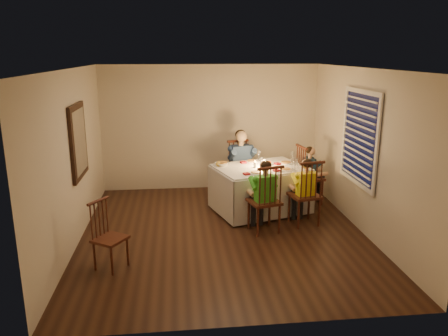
{
  "coord_description": "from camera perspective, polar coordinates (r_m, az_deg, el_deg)",
  "views": [
    {
      "loc": [
        -0.7,
        -6.52,
        2.83
      ],
      "look_at": [
        0.03,
        0.15,
        1.05
      ],
      "focal_mm": 35.0,
      "sensor_mm": 36.0,
      "label": 1
    }
  ],
  "objects": [
    {
      "name": "window_blinds",
      "position": [
        7.35,
        17.2,
        3.79
      ],
      "size": [
        0.07,
        1.34,
        1.54
      ],
      "color": "black",
      "rests_on": "wall_right"
    },
    {
      "name": "ground",
      "position": [
        7.14,
        -0.11,
        -8.47
      ],
      "size": [
        5.0,
        5.0,
        0.0
      ],
      "primitive_type": "plane",
      "color": "black",
      "rests_on": "ground"
    },
    {
      "name": "candle_left",
      "position": [
        7.8,
        4.07,
        0.42
      ],
      "size": [
        0.06,
        0.06,
        0.1
      ],
      "primitive_type": "cylinder",
      "color": "silver",
      "rests_on": "dining_table"
    },
    {
      "name": "chair_near_right",
      "position": [
        7.63,
        10.3,
        -7.16
      ],
      "size": [
        0.55,
        0.53,
        1.14
      ],
      "primitive_type": null,
      "rotation": [
        0.0,
        0.0,
        3.34
      ],
      "color": "#3B1610",
      "rests_on": "ground"
    },
    {
      "name": "wall_left",
      "position": [
        6.87,
        -19.12,
        1.18
      ],
      "size": [
        0.02,
        5.0,
        2.6
      ],
      "primitive_type": "cube",
      "color": "beige",
      "rests_on": "ground"
    },
    {
      "name": "chair_extra",
      "position": [
        6.27,
        -14.4,
        -12.48
      ],
      "size": [
        0.53,
        0.53,
        0.95
      ],
      "primitive_type": null,
      "rotation": [
        0.0,
        0.0,
        0.98
      ],
      "color": "#3B1610",
      "rests_on": "ground"
    },
    {
      "name": "chair_near_left",
      "position": [
        7.25,
        5.18,
        -8.16
      ],
      "size": [
        0.56,
        0.55,
        1.14
      ],
      "primitive_type": null,
      "rotation": [
        0.0,
        0.0,
        3.39
      ],
      "color": "#3B1610",
      "rests_on": "ground"
    },
    {
      "name": "setting_teal",
      "position": [
        8.16,
        8.08,
        0.65
      ],
      "size": [
        0.33,
        0.33,
        0.02
      ],
      "primitive_type": "cylinder",
      "rotation": [
        0.0,
        0.0,
        0.3
      ],
      "color": "white",
      "rests_on": "dining_table"
    },
    {
      "name": "adult",
      "position": [
        8.84,
        2.2,
        -3.81
      ],
      "size": [
        0.61,
        0.58,
        1.37
      ],
      "primitive_type": null,
      "rotation": [
        0.0,
        0.0,
        0.21
      ],
      "color": "navy",
      "rests_on": "ground"
    },
    {
      "name": "wall_mirror",
      "position": [
        7.11,
        -18.48,
        3.32
      ],
      "size": [
        0.06,
        0.95,
        1.15
      ],
      "color": "black",
      "rests_on": "wall_left"
    },
    {
      "name": "serving_bowl",
      "position": [
        7.91,
        -0.26,
        0.52
      ],
      "size": [
        0.33,
        0.33,
        0.06
      ],
      "primitive_type": "imported",
      "rotation": [
        0.0,
        0.0,
        0.51
      ],
      "color": "white",
      "rests_on": "dining_table"
    },
    {
      "name": "setting_green",
      "position": [
        7.43,
        4.2,
        -0.65
      ],
      "size": [
        0.33,
        0.33,
        0.02
      ],
      "primitive_type": "cylinder",
      "rotation": [
        0.0,
        0.0,
        0.3
      ],
      "color": "white",
      "rests_on": "dining_table"
    },
    {
      "name": "child_green",
      "position": [
        7.25,
        5.18,
        -8.16
      ],
      "size": [
        0.51,
        0.48,
        1.19
      ],
      "primitive_type": null,
      "rotation": [
        0.0,
        0.0,
        3.39
      ],
      "color": "green",
      "rests_on": "ground"
    },
    {
      "name": "candle_right",
      "position": [
        7.89,
        5.27,
        0.55
      ],
      "size": [
        0.06,
        0.06,
        0.1
      ],
      "primitive_type": "cylinder",
      "color": "silver",
      "rests_on": "dining_table"
    },
    {
      "name": "dining_table",
      "position": [
        7.93,
        4.78,
        -1.52
      ],
      "size": [
        1.87,
        1.58,
        0.81
      ],
      "rotation": [
        0.0,
        0.0,
        0.3
      ],
      "color": "silver",
      "rests_on": "ground"
    },
    {
      "name": "ceiling",
      "position": [
        6.56,
        -0.12,
        12.87
      ],
      "size": [
        5.0,
        5.0,
        0.0
      ],
      "primitive_type": "plane",
      "color": "white",
      "rests_on": "wall_back"
    },
    {
      "name": "orange_fruit",
      "position": [
        8.0,
        5.92,
        0.67
      ],
      "size": [
        0.08,
        0.08,
        0.08
      ],
      "primitive_type": "sphere",
      "color": "#DC5712",
      "rests_on": "dining_table"
    },
    {
      "name": "setting_yellow",
      "position": [
        7.69,
        8.02,
        -0.21
      ],
      "size": [
        0.33,
        0.33,
        0.02
      ],
      "primitive_type": "cylinder",
      "rotation": [
        0.0,
        0.0,
        0.3
      ],
      "color": "white",
      "rests_on": "dining_table"
    },
    {
      "name": "chair_adult",
      "position": [
        8.84,
        2.2,
        -3.81
      ],
      "size": [
        0.55,
        0.53,
        1.14
      ],
      "primitive_type": null,
      "rotation": [
        0.0,
        0.0,
        0.21
      ],
      "color": "#3B1610",
      "rests_on": "ground"
    },
    {
      "name": "wall_right",
      "position": [
        7.32,
        17.7,
        2.1
      ],
      "size": [
        0.02,
        5.0,
        2.6
      ],
      "primitive_type": "cube",
      "color": "beige",
      "rests_on": "ground"
    },
    {
      "name": "setting_adult",
      "position": [
        8.19,
        3.66,
        0.83
      ],
      "size": [
        0.33,
        0.33,
        0.02
      ],
      "primitive_type": "cylinder",
      "rotation": [
        0.0,
        0.0,
        0.3
      ],
      "color": "white",
      "rests_on": "dining_table"
    },
    {
      "name": "wall_back",
      "position": [
        9.17,
        -1.8,
        5.27
      ],
      "size": [
        4.5,
        0.02,
        2.6
      ],
      "primitive_type": "cube",
      "color": "beige",
      "rests_on": "ground"
    },
    {
      "name": "squash",
      "position": [
        7.86,
        -0.75,
        0.53
      ],
      "size": [
        0.09,
        0.09,
        0.09
      ],
      "primitive_type": "sphere",
      "color": "gold",
      "rests_on": "dining_table"
    },
    {
      "name": "child_teal",
      "position": [
        8.68,
        10.98,
        -4.44
      ],
      "size": [
        0.4,
        0.43,
        1.11
      ],
      "primitive_type": null,
      "rotation": [
        0.0,
        0.0,
        1.71
      ],
      "color": "#172A3B",
      "rests_on": "ground"
    },
    {
      "name": "chair_end",
      "position": [
        8.68,
        10.98,
        -4.44
      ],
      "size": [
        0.51,
        0.53,
        1.14
      ],
      "primitive_type": null,
      "rotation": [
        0.0,
        0.0,
        1.71
      ],
      "color": "#3B1610",
      "rests_on": "ground"
    },
    {
      "name": "child_yellow",
      "position": [
        7.63,
        10.3,
        -7.16
      ],
      "size": [
        0.46,
        0.43,
        1.14
      ],
      "primitive_type": null,
      "rotation": [
        0.0,
        0.0,
        3.34
      ],
      "color": "yellow",
      "rests_on": "ground"
    }
  ]
}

